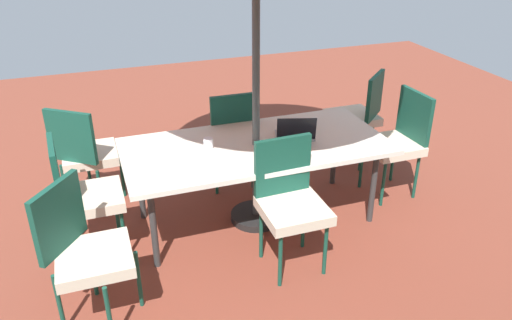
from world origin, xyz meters
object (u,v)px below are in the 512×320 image
(chair_northeast, at_px, (84,248))
(cup, at_px, (208,143))
(dining_table, at_px, (256,149))
(chair_south, at_px, (231,133))
(chair_north, at_px, (290,199))
(chair_southeast, at_px, (85,151))
(chair_southwest, at_px, (358,113))
(chair_east, at_px, (82,192))
(laptop, at_px, (295,133))
(chair_west, at_px, (398,138))

(chair_northeast, relative_size, cup, 11.50)
(dining_table, xyz_separation_m, chair_south, (0.02, -0.65, -0.12))
(chair_north, bearing_deg, chair_southeast, 133.89)
(chair_southwest, height_order, chair_north, same)
(chair_east, xyz_separation_m, chair_south, (-1.36, -0.67, 0.00))
(chair_southeast, height_order, chair_east, same)
(dining_table, distance_m, chair_southeast, 1.50)
(chair_southeast, bearing_deg, chair_north, 172.55)
(chair_east, bearing_deg, chair_north, -116.09)
(chair_southeast, distance_m, chair_southwest, 2.69)
(laptop, bearing_deg, chair_north, 81.52)
(chair_north, bearing_deg, cup, 119.85)
(chair_southwest, xyz_separation_m, chair_west, (-0.02, 0.68, 0.00))
(laptop, height_order, cup, laptop)
(chair_west, bearing_deg, chair_south, -116.52)
(chair_north, bearing_deg, chair_south, 90.79)
(chair_southwest, distance_m, cup, 1.88)
(chair_northeast, distance_m, laptop, 1.91)
(chair_southwest, distance_m, laptop, 1.26)
(chair_west, height_order, cup, chair_west)
(dining_table, xyz_separation_m, chair_west, (-1.39, -0.02, -0.12))
(chair_southwest, xyz_separation_m, cup, (1.75, 0.65, 0.21))
(chair_north, bearing_deg, chair_northeast, -177.46)
(chair_southeast, distance_m, chair_east, 0.72)
(chair_northeast, bearing_deg, chair_west, -37.40)
(chair_southwest, distance_m, chair_northeast, 3.12)
(chair_southeast, bearing_deg, chair_west, -157.40)
(chair_north, bearing_deg, dining_table, 91.84)
(chair_south, bearing_deg, chair_southwest, -176.70)
(chair_northeast, height_order, cup, chair_northeast)
(chair_southwest, xyz_separation_m, laptop, (1.02, 0.71, 0.22))
(laptop, bearing_deg, dining_table, 17.38)
(chair_east, xyz_separation_m, cup, (-1.00, -0.08, 0.21))
(dining_table, height_order, chair_southeast, chair_southeast)
(chair_west, distance_m, chair_east, 2.77)
(chair_north, bearing_deg, chair_east, 154.97)
(chair_east, height_order, chair_south, same)
(chair_east, distance_m, chair_south, 1.52)
(cup, bearing_deg, laptop, 175.53)
(chair_southwest, xyz_separation_m, chair_south, (1.39, 0.05, 0.00))
(dining_table, relative_size, cup, 25.19)
(dining_table, distance_m, chair_north, 0.64)
(cup, bearing_deg, chair_south, -121.33)
(chair_southeast, height_order, cup, chair_southeast)
(chair_west, relative_size, chair_north, 1.00)
(chair_north, xyz_separation_m, cup, (0.43, -0.68, 0.21))
(chair_northeast, distance_m, chair_north, 1.45)
(chair_east, xyz_separation_m, chair_northeast, (0.02, 0.72, 0.00))
(chair_southeast, bearing_deg, chair_northeast, 123.61)
(dining_table, relative_size, chair_southwest, 2.19)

